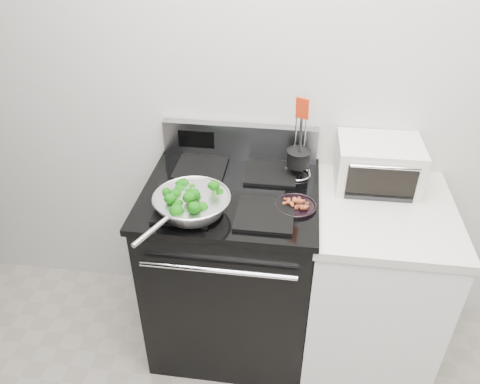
% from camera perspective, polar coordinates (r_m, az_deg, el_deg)
% --- Properties ---
extents(back_wall, '(4.00, 0.02, 2.70)m').
position_cam_1_polar(back_wall, '(2.20, 8.05, 13.23)').
color(back_wall, beige).
rests_on(back_wall, ground).
extents(gas_range, '(0.79, 0.69, 1.13)m').
position_cam_1_polar(gas_range, '(2.39, -1.02, -9.01)').
color(gas_range, black).
rests_on(gas_range, floor).
extents(counter, '(0.62, 0.68, 0.92)m').
position_cam_1_polar(counter, '(2.43, 15.47, -10.70)').
color(counter, white).
rests_on(counter, floor).
extents(skillet, '(0.33, 0.49, 0.07)m').
position_cam_1_polar(skillet, '(1.94, -5.93, -1.31)').
color(skillet, silver).
rests_on(skillet, gas_range).
extents(broccoli_pile, '(0.25, 0.25, 0.09)m').
position_cam_1_polar(broccoli_pile, '(1.93, -5.91, -0.82)').
color(broccoli_pile, '#053204').
rests_on(broccoli_pile, skillet).
extents(bacon_plate, '(0.18, 0.18, 0.04)m').
position_cam_1_polar(bacon_plate, '(2.00, 6.83, -1.43)').
color(bacon_plate, black).
rests_on(bacon_plate, gas_range).
extents(utensil_holder, '(0.13, 0.13, 0.39)m').
position_cam_1_polar(utensil_holder, '(2.19, 7.10, 3.61)').
color(utensil_holder, silver).
rests_on(utensil_holder, gas_range).
extents(toaster_oven, '(0.38, 0.29, 0.22)m').
position_cam_1_polar(toaster_oven, '(2.24, 16.44, 3.29)').
color(toaster_oven, silver).
rests_on(toaster_oven, counter).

